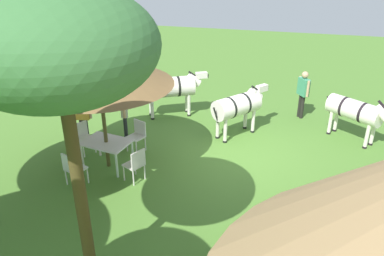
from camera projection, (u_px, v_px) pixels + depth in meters
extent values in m
plane|color=#4A772D|center=(235.00, 157.00, 10.83)|extent=(36.00, 36.00, 0.00)
cylinder|color=#4A4421|center=(105.00, 127.00, 9.93)|extent=(0.10, 0.10, 2.34)
cone|color=brown|center=(98.00, 68.00, 9.24)|extent=(3.69, 3.69, 0.81)
cube|color=silver|center=(106.00, 142.00, 10.12)|extent=(1.35, 1.06, 0.04)
cylinder|color=silver|center=(117.00, 165.00, 9.77)|extent=(0.06, 0.06, 0.70)
cylinder|color=silver|center=(82.00, 156.00, 10.18)|extent=(0.06, 0.06, 0.70)
cylinder|color=silver|center=(133.00, 153.00, 10.38)|extent=(0.06, 0.06, 0.70)
cylinder|color=silver|center=(99.00, 145.00, 10.79)|extent=(0.06, 0.06, 0.70)
cube|color=silver|center=(134.00, 165.00, 9.61)|extent=(0.57, 0.58, 0.04)
cube|color=silver|center=(138.00, 159.00, 9.40)|extent=(0.23, 0.41, 0.45)
cylinder|color=silver|center=(124.00, 173.00, 9.69)|extent=(0.04, 0.04, 0.45)
cylinder|color=silver|center=(135.00, 167.00, 9.95)|extent=(0.04, 0.04, 0.45)
cylinder|color=silver|center=(133.00, 178.00, 9.48)|extent=(0.04, 0.04, 0.45)
cylinder|color=silver|center=(145.00, 172.00, 9.74)|extent=(0.04, 0.04, 0.45)
cube|color=silver|center=(136.00, 137.00, 10.99)|extent=(0.57, 0.56, 0.04)
cube|color=silver|center=(140.00, 128.00, 11.03)|extent=(0.42, 0.21, 0.45)
cylinder|color=silver|center=(136.00, 148.00, 10.86)|extent=(0.04, 0.04, 0.45)
cylinder|color=silver|center=(127.00, 144.00, 11.07)|extent=(0.04, 0.04, 0.45)
cylinder|color=silver|center=(145.00, 143.00, 11.11)|extent=(0.04, 0.04, 0.45)
cylinder|color=silver|center=(136.00, 140.00, 11.32)|extent=(0.04, 0.04, 0.45)
cube|color=silver|center=(85.00, 139.00, 10.89)|extent=(0.58, 0.59, 0.04)
cube|color=silver|center=(80.00, 130.00, 10.91)|extent=(0.24, 0.41, 0.45)
cylinder|color=silver|center=(95.00, 146.00, 11.00)|extent=(0.04, 0.04, 0.45)
cylinder|color=silver|center=(84.00, 150.00, 10.75)|extent=(0.04, 0.04, 0.45)
cylinder|color=silver|center=(88.00, 142.00, 11.22)|extent=(0.04, 0.04, 0.45)
cylinder|color=silver|center=(77.00, 146.00, 10.97)|extent=(0.04, 0.04, 0.45)
cube|color=silver|center=(76.00, 168.00, 9.45)|extent=(0.56, 0.55, 0.04)
cube|color=silver|center=(68.00, 164.00, 9.21)|extent=(0.43, 0.19, 0.45)
cylinder|color=silver|center=(78.00, 171.00, 9.78)|extent=(0.04, 0.04, 0.45)
cylinder|color=silver|center=(88.00, 175.00, 9.58)|extent=(0.04, 0.04, 0.45)
cylinder|color=silver|center=(66.00, 177.00, 9.51)|extent=(0.04, 0.04, 0.45)
cylinder|color=silver|center=(76.00, 182.00, 9.31)|extent=(0.04, 0.04, 0.45)
cylinder|color=#221E29|center=(82.00, 131.00, 11.49)|extent=(0.11, 0.11, 0.79)
cylinder|color=#221E29|center=(87.00, 131.00, 11.48)|extent=(0.11, 0.11, 0.79)
cube|color=gold|center=(82.00, 110.00, 11.19)|extent=(0.45, 0.27, 0.56)
cylinder|color=beige|center=(74.00, 109.00, 11.20)|extent=(0.08, 0.08, 0.53)
cylinder|color=beige|center=(90.00, 110.00, 11.17)|extent=(0.08, 0.08, 0.53)
sphere|color=beige|center=(80.00, 97.00, 11.02)|extent=(0.21, 0.21, 0.21)
cylinder|color=#212328|center=(126.00, 128.00, 11.65)|extent=(0.12, 0.12, 0.79)
cylinder|color=#212328|center=(126.00, 126.00, 11.77)|extent=(0.12, 0.12, 0.79)
cube|color=silver|center=(124.00, 107.00, 11.42)|extent=(0.35, 0.47, 0.56)
cylinder|color=tan|center=(124.00, 109.00, 11.19)|extent=(0.08, 0.08, 0.53)
cylinder|color=tan|center=(124.00, 103.00, 11.63)|extent=(0.08, 0.08, 0.53)
sphere|color=tan|center=(123.00, 94.00, 11.24)|extent=(0.21, 0.21, 0.21)
cylinder|color=black|center=(302.00, 107.00, 13.12)|extent=(0.12, 0.12, 0.82)
cylinder|color=black|center=(300.00, 105.00, 13.25)|extent=(0.12, 0.12, 0.82)
cube|color=#3F9368|center=(304.00, 87.00, 12.88)|extent=(0.42, 0.49, 0.58)
cylinder|color=tan|center=(308.00, 89.00, 12.65)|extent=(0.09, 0.09, 0.55)
cylinder|color=tan|center=(299.00, 84.00, 13.09)|extent=(0.09, 0.09, 0.55)
sphere|color=tan|center=(305.00, 75.00, 12.69)|extent=(0.22, 0.22, 0.22)
cube|color=#309370|center=(337.00, 214.00, 8.21)|extent=(0.72, 0.73, 0.03)
cube|color=silver|center=(331.00, 197.00, 8.34)|extent=(0.69, 0.68, 0.39)
cube|color=silver|center=(345.00, 215.00, 8.36)|extent=(0.32, 0.55, 0.22)
cube|color=silver|center=(324.00, 219.00, 8.25)|extent=(0.32, 0.55, 0.22)
cylinder|color=silver|center=(169.00, 87.00, 13.05)|extent=(1.82, 1.39, 0.68)
cylinder|color=black|center=(159.00, 88.00, 12.98)|extent=(0.39, 0.65, 0.70)
cylinder|color=black|center=(178.00, 86.00, 13.11)|extent=(0.39, 0.65, 0.70)
cylinder|color=silver|center=(193.00, 80.00, 13.14)|extent=(0.63, 0.52, 0.51)
cube|color=silver|center=(201.00, 75.00, 13.13)|extent=(0.44, 0.35, 0.20)
cube|color=black|center=(206.00, 76.00, 13.18)|extent=(0.16, 0.16, 0.12)
cube|color=black|center=(193.00, 75.00, 13.06)|extent=(0.34, 0.21, 0.28)
cylinder|color=silver|center=(187.00, 101.00, 13.63)|extent=(0.11, 0.11, 0.80)
cylinder|color=black|center=(187.00, 111.00, 13.79)|extent=(0.13, 0.13, 0.06)
cylinder|color=silver|center=(189.00, 105.00, 13.30)|extent=(0.11, 0.11, 0.80)
cylinder|color=black|center=(189.00, 115.00, 13.46)|extent=(0.13, 0.13, 0.06)
cylinder|color=silver|center=(151.00, 104.00, 13.36)|extent=(0.11, 0.11, 0.80)
cylinder|color=black|center=(151.00, 114.00, 13.52)|extent=(0.13, 0.13, 0.06)
cylinder|color=silver|center=(152.00, 108.00, 13.04)|extent=(0.11, 0.11, 0.80)
cylinder|color=black|center=(153.00, 118.00, 13.20)|extent=(0.13, 0.13, 0.06)
cylinder|color=black|center=(143.00, 92.00, 12.91)|extent=(0.23, 0.15, 0.53)
cylinder|color=silver|center=(237.00, 106.00, 11.68)|extent=(1.47, 1.60, 0.64)
cylinder|color=black|center=(229.00, 108.00, 11.51)|extent=(0.56, 0.48, 0.66)
cylinder|color=black|center=(243.00, 104.00, 11.83)|extent=(0.56, 0.48, 0.66)
cylinder|color=silver|center=(255.00, 95.00, 12.02)|extent=(0.56, 0.60, 0.50)
cube|color=silver|center=(262.00, 88.00, 12.10)|extent=(0.39, 0.42, 0.20)
cube|color=black|center=(266.00, 88.00, 12.21)|extent=(0.17, 0.17, 0.12)
cube|color=black|center=(256.00, 89.00, 11.93)|extent=(0.26, 0.31, 0.28)
cylinder|color=silver|center=(245.00, 118.00, 12.39)|extent=(0.11, 0.11, 0.76)
cylinder|color=black|center=(245.00, 127.00, 12.54)|extent=(0.13, 0.13, 0.06)
cylinder|color=silver|center=(253.00, 121.00, 12.14)|extent=(0.11, 0.11, 0.76)
cylinder|color=black|center=(252.00, 131.00, 12.29)|extent=(0.13, 0.13, 0.06)
cylinder|color=silver|center=(218.00, 127.00, 11.76)|extent=(0.11, 0.11, 0.76)
cylinder|color=black|center=(217.00, 137.00, 11.91)|extent=(0.13, 0.13, 0.06)
cylinder|color=silver|center=(225.00, 131.00, 11.51)|extent=(0.11, 0.11, 0.76)
cylinder|color=black|center=(225.00, 141.00, 11.66)|extent=(0.13, 0.13, 0.06)
cylinder|color=black|center=(216.00, 115.00, 11.28)|extent=(0.19, 0.21, 0.53)
cylinder|color=silver|center=(354.00, 110.00, 11.44)|extent=(1.65, 1.45, 0.60)
cylinder|color=black|center=(345.00, 107.00, 11.66)|extent=(0.43, 0.54, 0.61)
cylinder|color=black|center=(364.00, 113.00, 11.23)|extent=(0.43, 0.54, 0.61)
cylinder|color=silver|center=(382.00, 113.00, 10.79)|extent=(0.58, 0.53, 0.48)
cube|color=black|center=(383.00, 106.00, 10.71)|extent=(0.32, 0.25, 0.28)
cylinder|color=silver|center=(373.00, 134.00, 11.36)|extent=(0.11, 0.11, 0.75)
cylinder|color=black|center=(370.00, 144.00, 11.51)|extent=(0.13, 0.13, 0.06)
cylinder|color=silver|center=(367.00, 137.00, 11.17)|extent=(0.11, 0.11, 0.75)
cylinder|color=black|center=(365.00, 147.00, 11.32)|extent=(0.13, 0.13, 0.06)
cylinder|color=silver|center=(336.00, 120.00, 12.22)|extent=(0.11, 0.11, 0.75)
cylinder|color=black|center=(334.00, 130.00, 12.37)|extent=(0.13, 0.13, 0.06)
cylinder|color=silver|center=(330.00, 123.00, 12.03)|extent=(0.11, 0.11, 0.75)
cylinder|color=black|center=(328.00, 133.00, 12.18)|extent=(0.13, 0.13, 0.06)
cylinder|color=black|center=(329.00, 105.00, 12.08)|extent=(0.22, 0.18, 0.53)
cylinder|color=#44381A|center=(81.00, 202.00, 6.08)|extent=(0.20, 0.20, 3.50)
ellipsoid|color=#366A35|center=(57.00, 46.00, 4.99)|extent=(2.73, 2.73, 1.64)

